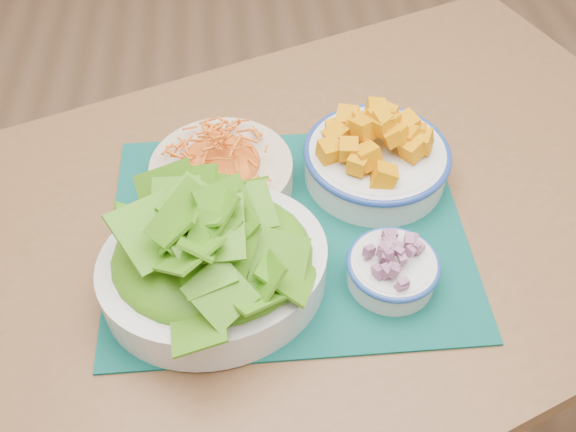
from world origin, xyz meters
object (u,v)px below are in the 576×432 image
object	(u,v)px
carrot_bowl	(221,168)
onion_bowl	(393,266)
lettuce_bowl	(213,256)
placemat	(288,231)
squash_bowl	(377,151)
table	(331,249)

from	to	relation	value
carrot_bowl	onion_bowl	bearing A→B (deg)	-42.22
lettuce_bowl	onion_bowl	size ratio (longest dim) A/B	2.46
placemat	carrot_bowl	size ratio (longest dim) A/B	1.93
carrot_bowl	squash_bowl	xyz separation A→B (m)	(0.22, -0.00, 0.01)
carrot_bowl	onion_bowl	world-z (taller)	carrot_bowl
placemat	squash_bowl	xyz separation A→B (m)	(0.14, 0.09, 0.05)
placemat	carrot_bowl	bearing A→B (deg)	133.58
squash_bowl	carrot_bowl	bearing A→B (deg)	180.00
squash_bowl	lettuce_bowl	distance (m)	0.30
squash_bowl	onion_bowl	size ratio (longest dim) A/B	2.02
onion_bowl	squash_bowl	bearing A→B (deg)	85.62
carrot_bowl	lettuce_bowl	bearing A→B (deg)	-94.45
carrot_bowl	onion_bowl	xyz separation A→B (m)	(0.21, -0.19, -0.01)
carrot_bowl	lettuce_bowl	world-z (taller)	lettuce_bowl
lettuce_bowl	onion_bowl	world-z (taller)	lettuce_bowl
squash_bowl	lettuce_bowl	world-z (taller)	lettuce_bowl
table	squash_bowl	distance (m)	0.18
lettuce_bowl	onion_bowl	distance (m)	0.23
table	carrot_bowl	xyz separation A→B (m)	(-0.16, 0.05, 0.15)
lettuce_bowl	onion_bowl	bearing A→B (deg)	-16.47
squash_bowl	table	bearing A→B (deg)	-144.46
carrot_bowl	squash_bowl	size ratio (longest dim) A/B	0.93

